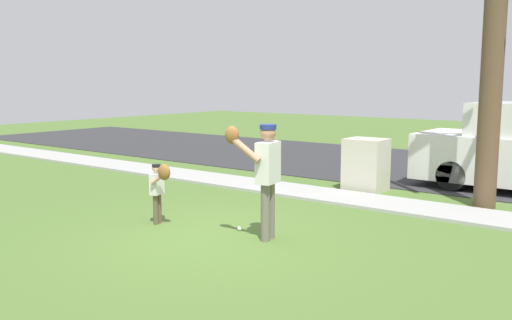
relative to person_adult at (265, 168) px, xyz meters
The scene contains 8 objects.
ground_plane 3.41m from the person_adult, 101.30° to the left, with size 48.00×48.00×0.00m, color #4C6B2D.
sidewalk_strip 3.49m from the person_adult, 100.97° to the left, with size 36.00×1.20×0.06m, color #A3A39E.
road_surface 8.36m from the person_adult, 94.38° to the left, with size 36.00×6.80×0.02m, color #2D2D30.
person_adult is the anchor object (origin of this frame).
person_child 1.96m from the person_adult, 168.99° to the right, with size 0.50×0.36×1.04m.
baseball 1.21m from the person_adult, 166.50° to the left, with size 0.07×0.07×0.07m, color white.
utility_cabinet 4.40m from the person_adult, 96.64° to the left, with size 0.83×0.70×1.13m, color beige.
street_tree_near 5.07m from the person_adult, 64.33° to the left, with size 1.85×1.89×5.88m.
Camera 1 is at (5.41, -6.12, 2.34)m, focal length 38.86 mm.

